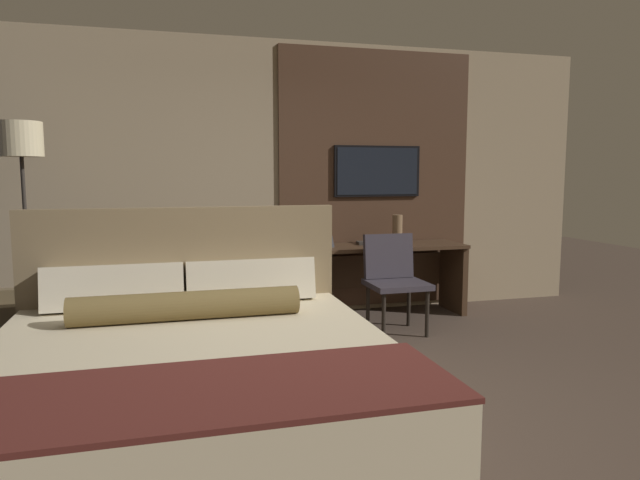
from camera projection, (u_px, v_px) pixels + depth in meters
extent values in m
plane|color=#4C3D33|center=(334.00, 416.00, 3.47)|extent=(16.00, 16.00, 0.00)
cube|color=tan|center=(261.00, 180.00, 5.80)|extent=(7.20, 0.06, 2.80)
cube|color=#4C3323|center=(376.00, 180.00, 6.07)|extent=(2.11, 0.03, 2.70)
cube|color=#33281E|center=(194.00, 440.00, 2.93)|extent=(1.98, 2.02, 0.22)
cube|color=beige|center=(193.00, 383.00, 2.89)|extent=(2.04, 2.08, 0.39)
cube|color=#56231E|center=(200.00, 393.00, 2.22)|extent=(2.06, 0.73, 0.02)
cube|color=#7F6B4C|center=(185.00, 298.00, 3.90)|extent=(2.08, 0.08, 1.24)
cube|color=beige|center=(114.00, 287.00, 3.64)|extent=(0.86, 0.23, 0.31)
cube|color=beige|center=(251.00, 280.00, 3.87)|extent=(0.86, 0.23, 0.31)
cylinder|color=brown|center=(187.00, 306.00, 3.36)|extent=(1.33, 0.17, 0.17)
cube|color=#422D1E|center=(386.00, 246.00, 5.85)|extent=(1.61, 0.58, 0.03)
cube|color=#422D1E|center=(313.00, 286.00, 5.69)|extent=(0.06, 0.52, 0.71)
cube|color=#422D1E|center=(453.00, 278.00, 6.10)|extent=(0.06, 0.52, 0.71)
cube|color=#422D1E|center=(376.00, 271.00, 6.14)|extent=(1.49, 0.02, 0.35)
cube|color=black|center=(377.00, 171.00, 6.03)|extent=(0.95, 0.04, 0.54)
cube|color=black|center=(378.00, 171.00, 6.01)|extent=(0.89, 0.01, 0.49)
cube|color=#38333D|center=(397.00, 285.00, 5.22)|extent=(0.53, 0.50, 0.05)
cube|color=#38333D|center=(388.00, 256.00, 5.41)|extent=(0.48, 0.11, 0.42)
cylinder|color=black|center=(384.00, 317.00, 5.01)|extent=(0.04, 0.04, 0.43)
cylinder|color=black|center=(427.00, 314.00, 5.12)|extent=(0.04, 0.04, 0.43)
cylinder|color=black|center=(368.00, 307.00, 5.39)|extent=(0.04, 0.04, 0.43)
cylinder|color=black|center=(409.00, 304.00, 5.50)|extent=(0.04, 0.04, 0.43)
cube|color=brown|center=(10.00, 326.00, 4.41)|extent=(0.68, 0.10, 0.59)
cylinder|color=#282623|center=(33.00, 348.00, 4.78)|extent=(0.28, 0.28, 0.03)
cylinder|color=#332D28|center=(27.00, 252.00, 4.69)|extent=(0.03, 0.03, 1.64)
cylinder|color=beige|center=(20.00, 139.00, 4.58)|extent=(0.34, 0.34, 0.28)
cylinder|color=#846647|center=(397.00, 229.00, 5.88)|extent=(0.10, 0.10, 0.30)
cone|color=#333338|center=(330.00, 236.00, 5.65)|extent=(0.09, 0.09, 0.22)
cube|color=#332D28|center=(368.00, 243.00, 5.88)|extent=(0.23, 0.17, 0.03)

